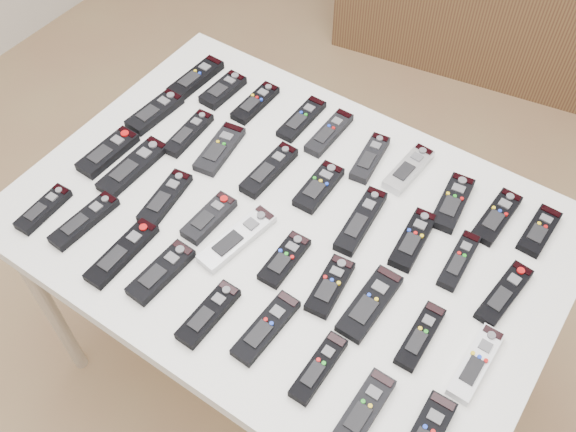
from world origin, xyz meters
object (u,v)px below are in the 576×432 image
Objects in this scene: remote_14 at (319,187)px; remote_31 at (122,253)px; remote_10 at (155,112)px; remote_11 at (189,133)px; remote_34 at (266,328)px; remote_18 at (504,294)px; remote_15 at (361,221)px; remote_6 at (408,169)px; remote_21 at (165,198)px; remote_36 at (364,410)px; table at (288,236)px; remote_4 at (329,133)px; remote_35 at (319,368)px; remote_28 at (476,363)px; remote_23 at (237,238)px; remote_5 at (370,158)px; remote_12 at (220,149)px; remote_32 at (161,272)px; remote_17 at (459,261)px; remote_0 at (196,78)px; remote_16 at (413,240)px; remote_33 at (208,314)px; remote_2 at (255,103)px; remote_22 at (209,218)px; remote_3 at (302,119)px; remote_30 at (84,220)px; remote_7 at (452,203)px; remote_24 at (285,259)px; remote_25 at (330,286)px; remote_29 at (43,209)px; remote_26 at (370,303)px; remote_19 at (108,152)px; remote_9 at (539,231)px; remote_13 at (269,170)px; remote_8 at (497,217)px; remote_20 at (133,167)px; remote_27 at (420,336)px.

remote_31 is at bearing -123.79° from remote_14.
remote_10 is 1.01× the size of remote_11.
remote_18 is at bearing 45.72° from remote_34.
remote_10 is 0.64m from remote_15.
remote_6 reaches higher than remote_14.
remote_36 is (0.65, -0.18, 0.00)m from remote_21.
remote_4 reaches higher than table.
remote_28 is at bearing 35.94° from remote_35.
remote_31 is (0.12, -0.37, -0.00)m from remote_11.
remote_23 is at bearing -114.65° from remote_6.
remote_5 is 0.93× the size of remote_12.
remote_36 is at bearing 0.91° from remote_32.
remote_0 is at bearing 167.51° from remote_17.
remote_16 reaches higher than remote_17.
remote_12 and remote_28 have the same top height.
remote_21 is 1.02× the size of remote_32.
remote_4 is at bearing 112.89° from remote_14.
remote_14 is at bearing 90.75° from remote_33.
remote_17 reaches higher than remote_31.
remote_16 is (0.54, 0.02, 0.00)m from remote_12.
remote_22 is (0.14, -0.38, 0.00)m from remote_2.
remote_31 is (-0.25, -0.29, 0.07)m from table.
remote_3 is at bearing 53.53° from remote_12.
remote_34 is at bearing -62.78° from remote_3.
remote_12 is at bearing -157.78° from remote_5.
remote_3 is at bearing 92.65° from remote_22.
remote_30 is (-0.45, -0.54, -0.00)m from remote_5.
remote_7 and remote_35 have the same top height.
remote_31 is (-0.31, -0.19, 0.00)m from remote_24.
remote_22 is at bearing -160.52° from remote_17.
remote_12 is 0.48m from remote_25.
remote_6 is 0.88m from remote_29.
remote_32 is at bearing -145.93° from remote_17.
remote_17 is at bearing 63.05° from remote_26.
remote_15 is at bearing 16.61° from remote_19.
remote_35 is (-0.24, -0.57, 0.00)m from remote_9.
table is at bearing -145.41° from remote_7.
remote_13 is 0.89× the size of remote_23.
remote_8 is 0.98× the size of remote_12.
remote_20 is 1.36× the size of remote_22.
remote_18 is 1.00× the size of remote_28.
table is 7.62× the size of remote_36.
remote_19 reaches higher than remote_29.
remote_22 is 0.21m from remote_31.
remote_13 is 1.09× the size of remote_32.
remote_23 is at bearing -142.17° from remote_9.
remote_22 is 0.83× the size of remote_30.
remote_14 is at bearing 142.26° from remote_26.
remote_0 is 1.15× the size of remote_27.
remote_32 is (-0.41, -0.39, 0.00)m from remote_16.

